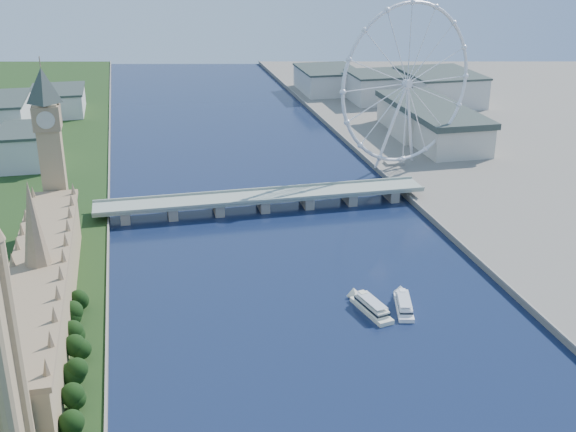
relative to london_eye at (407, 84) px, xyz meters
name	(u,v)px	position (x,y,z in m)	size (l,w,h in m)	color
parliament_range	(43,293)	(-247.98, -185.08, -49.04)	(24.00, 200.00, 70.00)	tan
big_ben	(49,131)	(-247.98, -77.08, -0.95)	(20.02, 20.02, 110.00)	tan
westminster_bridge	(263,199)	(-119.98, -55.08, -60.89)	(220.00, 22.00, 9.50)	gray
london_eye	(407,84)	(0.00, 0.00, 0.00)	(113.60, 39.12, 124.30)	silver
county_hall	(430,141)	(55.02, 74.92, -67.52)	(54.00, 144.00, 35.00)	beige
city_skyline	(252,98)	(-80.75, 205.00, -50.56)	(505.00, 280.00, 32.00)	beige
tour_boat_near	(371,312)	(-94.94, -204.63, -67.52)	(8.25, 32.15, 7.13)	#EBE8CC
tour_boat_far	(404,309)	(-78.49, -205.37, -67.52)	(7.68, 30.03, 6.64)	white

